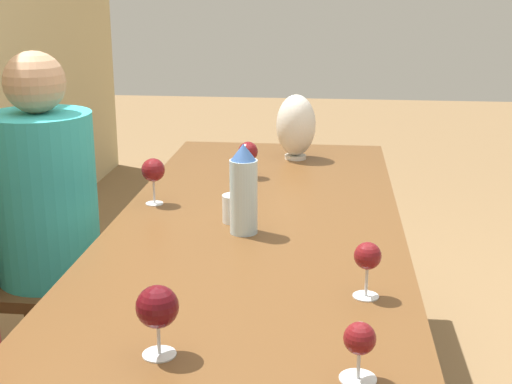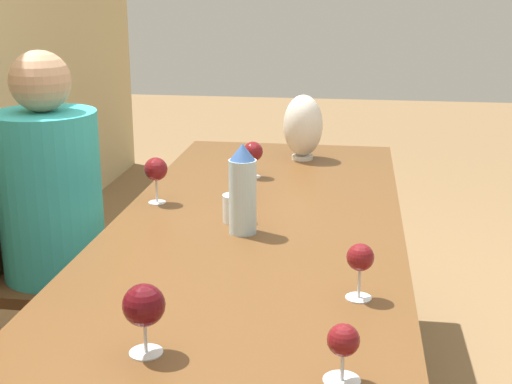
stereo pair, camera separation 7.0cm
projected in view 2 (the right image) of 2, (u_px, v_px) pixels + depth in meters
name	position (u px, v px, depth m)	size (l,w,h in m)	color
dining_table	(254.00, 253.00, 2.10)	(2.27, 0.87, 0.75)	brown
water_bottle	(243.00, 190.00, 2.02)	(0.08, 0.08, 0.26)	silver
water_tumbler	(234.00, 208.00, 2.14)	(0.07, 0.07, 0.08)	silver
vase	(303.00, 126.00, 2.85)	(0.16, 0.16, 0.26)	silver
wine_glass_0	(144.00, 306.00, 1.36)	(0.08, 0.08, 0.14)	silver
wine_glass_1	(253.00, 152.00, 2.60)	(0.07, 0.07, 0.13)	silver
wine_glass_2	(343.00, 343.00, 1.27)	(0.07, 0.07, 0.11)	silver
wine_glass_3	(156.00, 170.00, 2.29)	(0.08, 0.08, 0.15)	silver
wine_glass_4	(360.00, 259.00, 1.60)	(0.06, 0.06, 0.13)	silver
chair_far	(36.00, 261.00, 2.53)	(0.44, 0.44, 0.91)	brown
person_far	(56.00, 218.00, 2.47)	(0.35, 0.35, 1.23)	#2D2D38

